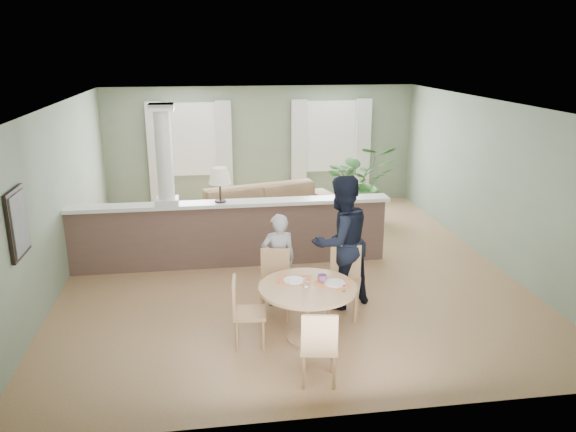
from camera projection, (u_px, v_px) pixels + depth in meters
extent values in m
plane|color=tan|center=(286.00, 267.00, 9.40)|extent=(8.00, 8.00, 0.00)
cube|color=gray|center=(261.00, 146.00, 12.79)|extent=(7.00, 0.02, 2.70)
cube|color=gray|center=(58.00, 196.00, 8.52)|extent=(0.02, 8.00, 2.70)
cube|color=gray|center=(491.00, 181.00, 9.49)|extent=(0.02, 8.00, 2.70)
cube|color=gray|center=(347.00, 292.00, 5.22)|extent=(7.00, 0.02, 2.70)
cube|color=white|center=(286.00, 103.00, 8.61)|extent=(7.00, 8.00, 0.02)
cube|color=white|center=(190.00, 139.00, 12.49)|extent=(1.10, 0.02, 1.50)
cube|color=white|center=(190.00, 140.00, 12.46)|extent=(1.22, 0.04, 1.62)
cube|color=white|center=(330.00, 136.00, 12.93)|extent=(1.10, 0.02, 1.50)
cube|color=white|center=(331.00, 136.00, 12.91)|extent=(1.22, 0.04, 1.62)
cube|color=silver|center=(156.00, 154.00, 12.39)|extent=(0.35, 0.10, 2.30)
cube|color=silver|center=(224.00, 153.00, 12.59)|extent=(0.35, 0.10, 2.30)
cube|color=silver|center=(299.00, 151.00, 12.83)|extent=(0.35, 0.10, 2.30)
cube|color=silver|center=(363.00, 149.00, 13.03)|extent=(0.35, 0.10, 2.30)
cube|color=black|center=(18.00, 223.00, 6.58)|extent=(0.04, 0.62, 0.82)
cube|color=#6D685C|center=(20.00, 223.00, 6.58)|extent=(0.02, 0.52, 0.72)
cube|color=brown|center=(231.00, 236.00, 9.31)|extent=(5.20, 0.22, 1.05)
cube|color=white|center=(230.00, 203.00, 9.15)|extent=(5.32, 0.36, 0.06)
cube|color=white|center=(167.00, 201.00, 8.99)|extent=(0.36, 0.36, 0.10)
cylinder|color=white|center=(164.00, 155.00, 8.77)|extent=(0.26, 0.26, 1.39)
cube|color=white|center=(161.00, 107.00, 8.56)|extent=(0.38, 0.38, 0.10)
cylinder|color=black|center=(221.00, 201.00, 9.12)|extent=(0.18, 0.18, 0.03)
cylinder|color=black|center=(220.00, 192.00, 9.07)|extent=(0.03, 0.03, 0.28)
cone|color=beige|center=(220.00, 176.00, 8.99)|extent=(0.36, 0.36, 0.26)
imported|color=brown|center=(267.00, 210.00, 11.05)|extent=(3.21, 1.93, 0.88)
imported|color=#2E5E25|center=(359.00, 182.00, 11.77)|extent=(1.51, 1.33, 1.62)
cylinder|color=tan|center=(307.00, 338.00, 7.05)|extent=(0.51, 0.51, 0.04)
cylinder|color=tan|center=(307.00, 313.00, 6.95)|extent=(0.14, 0.14, 0.65)
cylinder|color=tan|center=(308.00, 288.00, 6.85)|extent=(1.21, 1.21, 0.04)
cube|color=red|center=(294.00, 280.00, 7.02)|extent=(0.48, 0.39, 0.01)
cube|color=red|center=(333.00, 283.00, 6.94)|extent=(0.53, 0.49, 0.01)
cylinder|color=white|center=(294.00, 280.00, 6.99)|extent=(0.26, 0.26, 0.01)
cylinder|color=white|center=(335.00, 283.00, 6.91)|extent=(0.26, 0.26, 0.01)
cylinder|color=white|center=(306.00, 283.00, 6.81)|extent=(0.07, 0.07, 0.09)
cube|color=silver|center=(289.00, 281.00, 6.95)|extent=(0.05, 0.17, 0.00)
cube|color=silver|center=(280.00, 280.00, 7.00)|extent=(0.06, 0.21, 0.00)
cylinder|color=white|center=(344.00, 289.00, 6.70)|extent=(0.04, 0.04, 0.07)
cylinder|color=silver|center=(344.00, 285.00, 6.68)|extent=(0.04, 0.04, 0.01)
imported|color=blue|center=(322.00, 278.00, 6.96)|extent=(0.14, 0.14, 0.09)
cube|color=tan|center=(275.00, 286.00, 7.55)|extent=(0.47, 0.47, 0.05)
cylinder|color=tan|center=(262.00, 307.00, 7.46)|extent=(0.04, 0.04, 0.42)
cylinder|color=tan|center=(287.00, 308.00, 7.45)|extent=(0.04, 0.04, 0.42)
cylinder|color=tan|center=(263.00, 297.00, 7.78)|extent=(0.04, 0.04, 0.42)
cylinder|color=tan|center=(287.00, 297.00, 7.77)|extent=(0.04, 0.04, 0.42)
cube|color=tan|center=(275.00, 264.00, 7.65)|extent=(0.39, 0.10, 0.45)
cube|color=tan|center=(344.00, 284.00, 7.54)|extent=(0.56, 0.56, 0.05)
cylinder|color=tan|center=(329.00, 306.00, 7.48)|extent=(0.04, 0.04, 0.45)
cylinder|color=tan|center=(355.00, 308.00, 7.42)|extent=(0.04, 0.04, 0.45)
cylinder|color=tan|center=(332.00, 294.00, 7.81)|extent=(0.04, 0.04, 0.45)
cylinder|color=tan|center=(357.00, 296.00, 7.75)|extent=(0.04, 0.04, 0.45)
cube|color=tan|center=(346.00, 261.00, 7.65)|extent=(0.41, 0.18, 0.48)
cube|color=tan|center=(319.00, 346.00, 6.07)|extent=(0.46, 0.46, 0.05)
cylinder|color=tan|center=(332.00, 356.00, 6.29)|extent=(0.04, 0.04, 0.41)
cylinder|color=tan|center=(303.00, 356.00, 6.30)|extent=(0.04, 0.04, 0.41)
cylinder|color=tan|center=(334.00, 373.00, 5.98)|extent=(0.04, 0.04, 0.41)
cylinder|color=tan|center=(304.00, 372.00, 5.99)|extent=(0.04, 0.04, 0.41)
cube|color=tan|center=(320.00, 334.00, 5.83)|extent=(0.38, 0.10, 0.44)
cube|color=tan|center=(249.00, 313.00, 6.83)|extent=(0.42, 0.42, 0.05)
cylinder|color=tan|center=(263.00, 335.00, 6.75)|extent=(0.04, 0.04, 0.40)
cylinder|color=tan|center=(262.00, 323.00, 7.06)|extent=(0.04, 0.04, 0.40)
cylinder|color=tan|center=(237.00, 336.00, 6.73)|extent=(0.04, 0.04, 0.40)
cylinder|color=tan|center=(237.00, 324.00, 7.03)|extent=(0.04, 0.04, 0.40)
cube|color=tan|center=(234.00, 296.00, 6.75)|extent=(0.07, 0.38, 0.43)
imported|color=#99999E|center=(278.00, 260.00, 7.84)|extent=(0.51, 0.36, 1.35)
imported|color=black|center=(341.00, 242.00, 7.78)|extent=(1.12, 1.02, 1.88)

